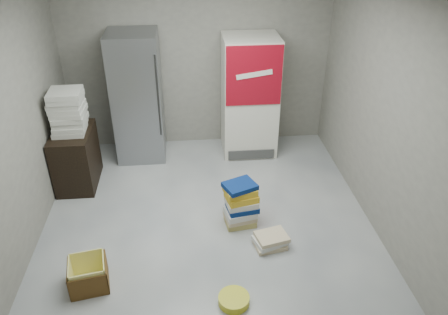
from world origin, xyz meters
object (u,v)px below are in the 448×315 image
steel_fridge (138,97)px  coke_cooler (249,96)px  wood_shelf (76,158)px  cardboard_box (89,276)px  phonebook_stack_main (241,204)px

steel_fridge → coke_cooler: size_ratio=1.06×
steel_fridge → wood_shelf: steel_fridge is taller
steel_fridge → cardboard_box: (-0.38, -2.68, -0.82)m
steel_fridge → wood_shelf: (-0.83, -0.73, -0.55)m
cardboard_box → steel_fridge: bearing=71.6°
coke_cooler → steel_fridge: bearing=179.8°
coke_cooler → wood_shelf: bearing=-163.7°
steel_fridge → wood_shelf: bearing=-138.7°
coke_cooler → wood_shelf: size_ratio=2.25×
cardboard_box → wood_shelf: bearing=92.7°
phonebook_stack_main → cardboard_box: size_ratio=1.31×
coke_cooler → cardboard_box: size_ratio=4.04×
coke_cooler → phonebook_stack_main: size_ratio=3.07×
cardboard_box → phonebook_stack_main: bearing=16.3°
wood_shelf → phonebook_stack_main: size_ratio=1.37×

